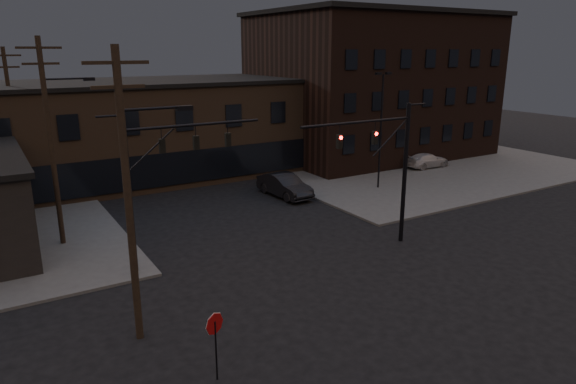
{
  "coord_description": "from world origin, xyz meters",
  "views": [
    {
      "loc": [
        -13.78,
        -16.13,
        10.84
      ],
      "look_at": [
        -0.13,
        6.3,
        3.5
      ],
      "focal_mm": 32.0,
      "sensor_mm": 36.0,
      "label": 1
    }
  ],
  "objects_px": {
    "traffic_signal_far": "(154,173)",
    "parked_car_lot_a": "(361,158)",
    "traffic_signal_near": "(390,160)",
    "car_crossing": "(285,185)",
    "parked_car_lot_b": "(427,160)",
    "stop_sign": "(215,331)"
  },
  "relations": [
    {
      "from": "stop_sign",
      "to": "parked_car_lot_a",
      "type": "distance_m",
      "value": 33.94
    },
    {
      "from": "stop_sign",
      "to": "parked_car_lot_a",
      "type": "height_order",
      "value": "stop_sign"
    },
    {
      "from": "traffic_signal_near",
      "to": "parked_car_lot_b",
      "type": "bearing_deg",
      "value": 37.75
    },
    {
      "from": "traffic_signal_far",
      "to": "parked_car_lot_b",
      "type": "relative_size",
      "value": 1.78
    },
    {
      "from": "car_crossing",
      "to": "parked_car_lot_b",
      "type": "bearing_deg",
      "value": -0.14
    },
    {
      "from": "traffic_signal_far",
      "to": "parked_car_lot_a",
      "type": "relative_size",
      "value": 1.84
    },
    {
      "from": "traffic_signal_far",
      "to": "parked_car_lot_a",
      "type": "height_order",
      "value": "traffic_signal_far"
    },
    {
      "from": "parked_car_lot_b",
      "to": "car_crossing",
      "type": "bearing_deg",
      "value": 95.25
    },
    {
      "from": "parked_car_lot_a",
      "to": "car_crossing",
      "type": "height_order",
      "value": "car_crossing"
    },
    {
      "from": "parked_car_lot_a",
      "to": "parked_car_lot_b",
      "type": "height_order",
      "value": "parked_car_lot_a"
    },
    {
      "from": "traffic_signal_near",
      "to": "traffic_signal_far",
      "type": "height_order",
      "value": "same"
    },
    {
      "from": "parked_car_lot_a",
      "to": "parked_car_lot_b",
      "type": "distance_m",
      "value": 6.17
    },
    {
      "from": "parked_car_lot_b",
      "to": "car_crossing",
      "type": "xyz_separation_m",
      "value": [
        -16.22,
        -1.11,
        0.06
      ]
    },
    {
      "from": "traffic_signal_far",
      "to": "stop_sign",
      "type": "relative_size",
      "value": 3.23
    },
    {
      "from": "traffic_signal_near",
      "to": "car_crossing",
      "type": "xyz_separation_m",
      "value": [
        0.14,
        11.56,
        -4.07
      ]
    },
    {
      "from": "car_crossing",
      "to": "parked_car_lot_a",
      "type": "bearing_deg",
      "value": 19.5
    },
    {
      "from": "parked_car_lot_a",
      "to": "parked_car_lot_b",
      "type": "bearing_deg",
      "value": -116.86
    },
    {
      "from": "parked_car_lot_a",
      "to": "stop_sign",
      "type": "bearing_deg",
      "value": 144.68
    },
    {
      "from": "stop_sign",
      "to": "parked_car_lot_b",
      "type": "xyz_separation_m",
      "value": [
        29.72,
        19.16,
        -1.04
      ]
    },
    {
      "from": "traffic_signal_near",
      "to": "traffic_signal_far",
      "type": "bearing_deg",
      "value": 163.83
    },
    {
      "from": "stop_sign",
      "to": "parked_car_lot_b",
      "type": "distance_m",
      "value": 35.38
    },
    {
      "from": "traffic_signal_near",
      "to": "traffic_signal_far",
      "type": "relative_size",
      "value": 1.0
    }
  ]
}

